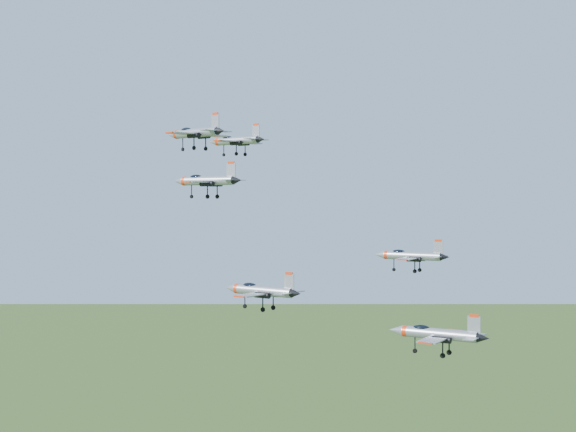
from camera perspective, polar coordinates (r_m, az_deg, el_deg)
The scene contains 6 objects.
jet_lead at distance 136.24m, azimuth -3.76°, elevation 5.37°, with size 12.46×10.28×3.33m.
jet_left_high at distance 127.56m, azimuth -6.66°, elevation 5.90°, with size 13.40×11.17×3.58m.
jet_right_high at distance 100.44m, azimuth -5.86°, elevation 2.53°, with size 10.77×8.87×2.88m.
jet_left_low at distance 112.80m, azimuth 8.68°, elevation -2.80°, with size 11.10×9.23×2.96m.
jet_right_low at distance 105.98m, azimuth -1.94°, elevation -5.30°, with size 12.51×10.26×3.35m.
jet_trail at distance 103.44m, azimuth 10.51°, elevation -8.22°, with size 13.27×10.99×3.54m.
Camera 1 is at (70.93, -91.79, 132.98)m, focal length 50.00 mm.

